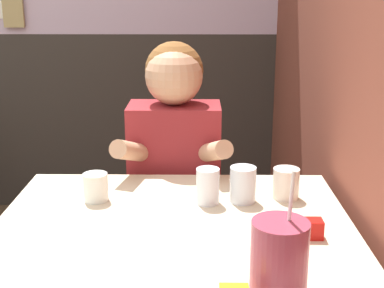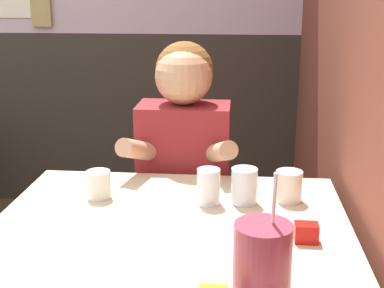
# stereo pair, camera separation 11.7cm
# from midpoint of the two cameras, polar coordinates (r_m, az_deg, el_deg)

# --- Properties ---
(main_table) EXTENTS (1.00, 0.95, 0.74)m
(main_table) POSITION_cam_midpoint_polar(r_m,az_deg,el_deg) (1.46, -0.33, -11.80)
(main_table) COLOR beige
(main_table) RESTS_ON ground_plane
(person_seated) EXTENTS (0.42, 0.41, 1.18)m
(person_seated) POSITION_cam_midpoint_polar(r_m,az_deg,el_deg) (2.05, 0.79, -4.67)
(person_seated) COLOR maroon
(person_seated) RESTS_ON ground_plane
(cocktail_pitcher) EXTENTS (0.12, 0.12, 0.28)m
(cocktail_pitcher) POSITION_cam_midpoint_polar(r_m,az_deg,el_deg) (1.16, 10.47, -12.15)
(cocktail_pitcher) COLOR #99384C
(cocktail_pitcher) RESTS_ON main_table
(glass_near_pitcher) EXTENTS (0.07, 0.07, 0.11)m
(glass_near_pitcher) POSITION_cam_midpoint_polar(r_m,az_deg,el_deg) (1.61, 3.87, -4.58)
(glass_near_pitcher) COLOR silver
(glass_near_pitcher) RESTS_ON main_table
(glass_center) EXTENTS (0.08, 0.08, 0.09)m
(glass_center) POSITION_cam_midpoint_polar(r_m,az_deg,el_deg) (1.67, -7.97, -4.32)
(glass_center) COLOR silver
(glass_center) RESTS_ON main_table
(glass_far_side) EXTENTS (0.08, 0.08, 0.10)m
(glass_far_side) POSITION_cam_midpoint_polar(r_m,az_deg,el_deg) (1.67, 12.29, -4.44)
(glass_far_side) COLOR silver
(glass_far_side) RESTS_ON main_table
(glass_by_brick) EXTENTS (0.08, 0.08, 0.11)m
(glass_by_brick) POSITION_cam_midpoint_polar(r_m,az_deg,el_deg) (1.63, 7.66, -4.48)
(glass_by_brick) COLOR silver
(glass_by_brick) RESTS_ON main_table
(condiment_ketchup) EXTENTS (0.06, 0.04, 0.05)m
(condiment_ketchup) POSITION_cam_midpoint_polar(r_m,az_deg,el_deg) (1.43, 14.44, -9.19)
(condiment_ketchup) COLOR #B7140F
(condiment_ketchup) RESTS_ON main_table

